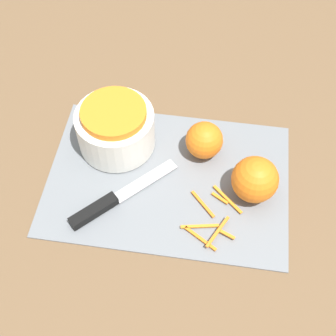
# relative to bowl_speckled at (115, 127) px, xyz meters

# --- Properties ---
(ground_plane) EXTENTS (4.00, 4.00, 0.00)m
(ground_plane) POSITION_rel_bowl_speckled_xyz_m (0.11, -0.07, -0.05)
(ground_plane) COLOR brown
(cutting_board) EXTENTS (0.43, 0.30, 0.01)m
(cutting_board) POSITION_rel_bowl_speckled_xyz_m (0.11, -0.07, -0.05)
(cutting_board) COLOR slate
(cutting_board) RESTS_ON ground_plane
(bowl_speckled) EXTENTS (0.14, 0.14, 0.09)m
(bowl_speckled) POSITION_rel_bowl_speckled_xyz_m (0.00, 0.00, 0.00)
(bowl_speckled) COLOR silver
(bowl_speckled) RESTS_ON cutting_board
(knife) EXTENTS (0.17, 0.17, 0.02)m
(knife) POSITION_rel_bowl_speckled_xyz_m (0.01, -0.14, -0.04)
(knife) COLOR black
(knife) RESTS_ON cutting_board
(orange_left) EXTENTS (0.07, 0.07, 0.07)m
(orange_left) POSITION_rel_bowl_speckled_xyz_m (0.16, 0.00, -0.01)
(orange_left) COLOR orange
(orange_left) RESTS_ON cutting_board
(orange_right) EXTENTS (0.08, 0.08, 0.08)m
(orange_right) POSITION_rel_bowl_speckled_xyz_m (0.26, -0.07, -0.00)
(orange_right) COLOR orange
(orange_right) RESTS_ON cutting_board
(peel_pile) EXTENTS (0.10, 0.13, 0.01)m
(peel_pile) POSITION_rel_bowl_speckled_xyz_m (0.19, -0.14, -0.04)
(peel_pile) COLOR orange
(peel_pile) RESTS_ON cutting_board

